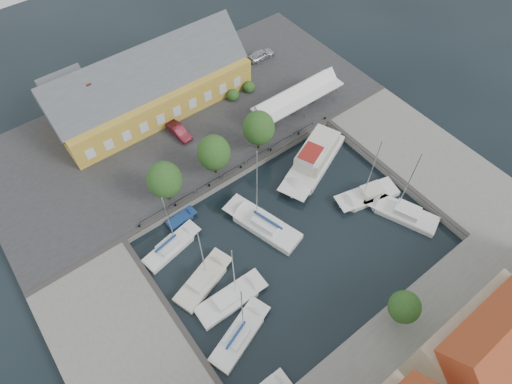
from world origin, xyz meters
The scene contains 21 objects.
ground centered at (0.00, 0.00, 0.00)m, with size 140.00×140.00×0.00m, color black.
north_quay centered at (0.00, 23.00, 0.50)m, with size 56.00×26.00×1.00m, color #2D2D30.
west_quay centered at (-22.00, -2.00, 0.50)m, with size 12.00×24.00×1.00m, color slate.
east_quay centered at (22.00, -2.00, 0.50)m, with size 12.00×24.00×1.00m, color slate.
south_bank centered at (0.00, -21.00, 0.50)m, with size 56.00×14.00×1.00m, color slate.
quay_edge_fittings centered at (0.02, 4.75, 1.06)m, with size 56.00×24.72×0.40m.
warehouse centered at (-2.60, 28.36, 4.43)m, with size 28.56×14.00×9.55m.
tent_canopy centered at (14.00, 14.50, 3.68)m, with size 14.00×4.00×2.83m.
quay_trees centered at (-2.00, 12.00, 4.88)m, with size 18.20×4.20×6.30m.
car_silver centered at (17.32, 27.34, 1.77)m, with size 1.83×4.54×1.55m, color #B7BAC0.
car_red centered at (-2.31, 20.68, 1.73)m, with size 1.55×4.43×1.46m, color #58141E.
center_sailboat centered at (-1.80, 2.10, 0.36)m, with size 5.67×10.50×13.81m.
trawler centered at (9.71, 5.88, 1.02)m, with size 13.48×8.60×5.00m.
east_boat_b centered at (11.62, -2.43, 0.26)m, with size 8.68×4.67×11.40m.
east_boat_c centered at (13.02, -6.95, 0.26)m, with size 6.12×9.45×11.61m.
west_boat_a centered at (-12.34, 6.31, 0.27)m, with size 7.85×3.52×10.25m.
west_boat_b centered at (-11.72, 0.46, 0.26)m, with size 8.10×4.96×10.68m.
west_boat_c centered at (-10.54, -3.11, 0.26)m, with size 8.37×2.87×11.19m.
west_boat_d centered at (-12.04, -6.92, 0.27)m, with size 8.38×4.98×10.93m.
launch_nw centered at (-9.27, 9.08, 0.09)m, with size 3.97×1.79×0.88m.
townhouses centered at (1.93, -23.24, 5.82)m, with size 36.30×8.50×12.00m.
Camera 1 is at (-19.05, -19.02, 44.75)m, focal length 30.00 mm.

